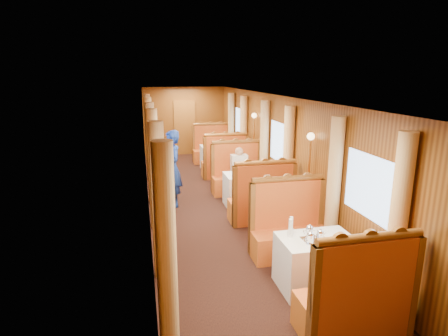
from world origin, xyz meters
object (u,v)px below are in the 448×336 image
object	(u,v)px
banquette_near_aft	(289,231)
teapot_right	(320,237)
banquette_far_fwd	(225,163)
teapot_back	(309,233)
fruit_plate	(339,238)
table_near	(316,263)
rose_vase_mid	(247,166)
banquette_far_aft	(212,150)
rose_vase_far	(217,140)
passenger	(239,166)
banquette_near_fwd	(355,301)
table_mid	(248,190)
banquette_mid_aft	(237,176)
steward	(172,169)
banquette_mid_fwd	(262,202)
table_far	(218,157)
teapot_left	(310,239)
tea_tray	(315,240)

from	to	relation	value
banquette_near_aft	teapot_right	xyz separation A→B (m)	(-0.01, -1.10, 0.39)
banquette_near_aft	banquette_far_fwd	size ratio (longest dim) A/B	1.00
teapot_back	fruit_plate	bearing A→B (deg)	-18.89
table_near	rose_vase_mid	bearing A→B (deg)	90.24
banquette_far_fwd	banquette_far_aft	bearing A→B (deg)	90.00
rose_vase_far	passenger	size ratio (longest dim) A/B	0.47
table_near	banquette_near_fwd	bearing A→B (deg)	-90.00
table_near	passenger	distance (m)	4.32
table_mid	banquette_mid_aft	bearing A→B (deg)	90.00
rose_vase_far	steward	bearing A→B (deg)	-118.02
table_mid	banquette_mid_fwd	size ratio (longest dim) A/B	0.78
rose_vase_far	table_mid	bearing A→B (deg)	-89.46
banquette_mid_aft	table_mid	bearing A→B (deg)	-90.00
banquette_mid_aft	banquette_far_fwd	xyz separation A→B (m)	(0.00, 1.47, 0.00)
fruit_plate	table_far	bearing A→B (deg)	92.20
banquette_far_aft	rose_vase_mid	world-z (taller)	banquette_far_aft
teapot_left	passenger	distance (m)	4.43
table_near	banquette_mid_fwd	xyz separation A→B (m)	(0.00, 2.49, 0.05)
teapot_left	steward	size ratio (longest dim) A/B	0.09
teapot_left	banquette_near_aft	bearing A→B (deg)	64.77
table_far	banquette_far_aft	size ratio (longest dim) A/B	0.78
tea_tray	passenger	distance (m)	4.36
table_mid	fruit_plate	bearing A→B (deg)	-85.67
tea_tray	steward	size ratio (longest dim) A/B	0.19
banquette_mid_aft	passenger	bearing A→B (deg)	-90.00
table_far	banquette_far_aft	bearing A→B (deg)	90.00
banquette_mid_aft	passenger	size ratio (longest dim) A/B	1.76
table_far	teapot_left	distance (m)	7.14
banquette_near_aft	teapot_left	world-z (taller)	banquette_near_aft
banquette_mid_aft	banquette_far_fwd	bearing A→B (deg)	90.00
table_near	table_mid	xyz separation A→B (m)	(0.00, 3.50, 0.00)
banquette_mid_aft	table_near	bearing A→B (deg)	-90.00
table_mid	tea_tray	xyz separation A→B (m)	(-0.07, -3.55, 0.38)
banquette_mid_aft	teapot_left	size ratio (longest dim) A/B	8.32
banquette_mid_fwd	banquette_far_fwd	bearing A→B (deg)	90.00
banquette_far_fwd	rose_vase_far	size ratio (longest dim) A/B	3.72
banquette_mid_fwd	teapot_back	distance (m)	2.45
table_near	banquette_near_fwd	xyz separation A→B (m)	(0.00, -1.01, 0.05)
table_far	teapot_right	distance (m)	7.10
table_mid	steward	world-z (taller)	steward
banquette_near_fwd	tea_tray	bearing A→B (deg)	94.07
banquette_far_fwd	teapot_left	world-z (taller)	banquette_far_fwd
banquette_mid_fwd	steward	world-z (taller)	steward
banquette_far_aft	teapot_left	world-z (taller)	banquette_far_aft
table_far	fruit_plate	distance (m)	7.10
banquette_mid_aft	banquette_far_aft	xyz separation A→B (m)	(0.00, 3.50, 0.00)
banquette_far_fwd	banquette_near_fwd	bearing A→B (deg)	-90.00
banquette_far_fwd	steward	distance (m)	2.75
banquette_near_aft	teapot_left	bearing A→B (deg)	-98.66
rose_vase_mid	banquette_near_fwd	bearing A→B (deg)	-89.82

